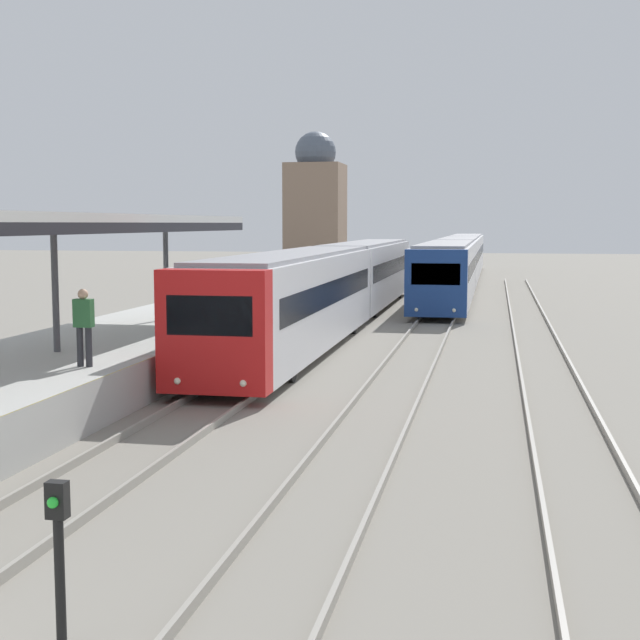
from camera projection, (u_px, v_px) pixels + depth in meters
The scene contains 6 objects.
platform_canopy at pixel (55, 220), 20.87m from camera, with size 4.00×18.13×3.26m.
person_on_platform at pixel (84, 323), 18.90m from camera, with size 0.40×0.22×1.66m.
train_near at pixel (338, 282), 35.70m from camera, with size 2.57×32.81×3.18m.
train_far at pixel (459, 259), 59.06m from camera, with size 2.56×46.91×3.15m.
signal_post_near at pixel (59, 544), 8.53m from camera, with size 0.20×0.21×1.64m.
distant_domed_building at pixel (316, 211), 64.58m from camera, with size 4.00×4.00×10.67m.
Camera 1 is at (6.17, -5.12, 4.09)m, focal length 50.00 mm.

